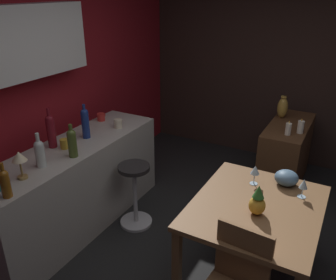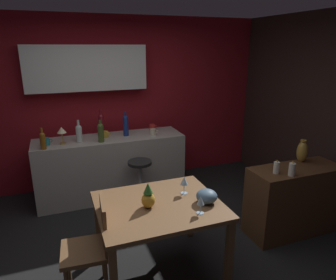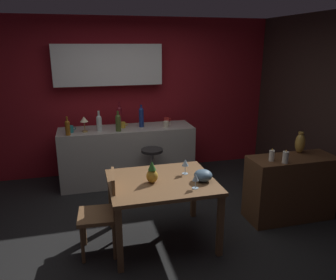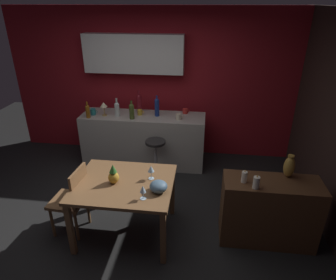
{
  "view_description": "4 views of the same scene",
  "coord_description": "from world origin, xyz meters",
  "px_view_note": "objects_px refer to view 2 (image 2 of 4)",
  "views": [
    {
      "loc": [
        -2.3,
        -0.75,
        2.31
      ],
      "look_at": [
        0.27,
        0.67,
        1.01
      ],
      "focal_mm": 37.35,
      "sensor_mm": 36.0,
      "label": 1
    },
    {
      "loc": [
        -0.77,
        -2.67,
        2.15
      ],
      "look_at": [
        0.46,
        0.64,
        1.06
      ],
      "focal_mm": 32.67,
      "sensor_mm": 36.0,
      "label": 2
    },
    {
      "loc": [
        -0.73,
        -3.46,
        2.17
      ],
      "look_at": [
        0.29,
        0.43,
        0.99
      ],
      "focal_mm": 35.05,
      "sensor_mm": 36.0,
      "label": 3
    },
    {
      "loc": [
        0.92,
        -3.09,
        2.67
      ],
      "look_at": [
        0.47,
        0.51,
        0.95
      ],
      "focal_mm": 31.74,
      "sensor_mm": 36.0,
      "label": 4
    }
  ],
  "objects_px": {
    "wine_bottle_olive": "(101,132)",
    "fruit_bowl": "(207,196)",
    "cup_cream": "(153,132)",
    "cup_teal": "(46,142)",
    "sideboard_cabinet": "(293,200)",
    "pillar_candle_short": "(276,168)",
    "wine_bottle_cobalt": "(126,125)",
    "counter_lamp": "(62,132)",
    "wine_glass_left": "(184,181)",
    "wine_bottle_ruby": "(101,124)",
    "dining_table": "(159,212)",
    "wine_bottle_clear": "(79,133)",
    "cup_mustard": "(106,134)",
    "pineapple_centerpiece": "(148,197)",
    "bar_stool": "(140,183)",
    "pillar_candle_tall": "(292,169)",
    "wine_glass_right": "(201,201)",
    "wine_bottle_amber": "(43,140)",
    "cup_red": "(152,127)",
    "vase_brass": "(302,151)"
  },
  "relations": [
    {
      "from": "wine_bottle_olive",
      "to": "cup_mustard",
      "type": "distance_m",
      "value": 0.24
    },
    {
      "from": "cup_teal",
      "to": "cup_mustard",
      "type": "bearing_deg",
      "value": 6.41
    },
    {
      "from": "wine_bottle_amber",
      "to": "wine_bottle_clear",
      "type": "xyz_separation_m",
      "value": [
        0.46,
        0.14,
        0.01
      ]
    },
    {
      "from": "sideboard_cabinet",
      "to": "pillar_candle_short",
      "type": "height_order",
      "value": "pillar_candle_short"
    },
    {
      "from": "fruit_bowl",
      "to": "wine_bottle_ruby",
      "type": "distance_m",
      "value": 2.17
    },
    {
      "from": "wine_glass_right",
      "to": "cup_red",
      "type": "distance_m",
      "value": 2.28
    },
    {
      "from": "sideboard_cabinet",
      "to": "pineapple_centerpiece",
      "type": "bearing_deg",
      "value": -176.14
    },
    {
      "from": "bar_stool",
      "to": "cup_red",
      "type": "relative_size",
      "value": 5.6
    },
    {
      "from": "wine_bottle_clear",
      "to": "sideboard_cabinet",
      "type": "bearing_deg",
      "value": -35.57
    },
    {
      "from": "cup_cream",
      "to": "dining_table",
      "type": "bearing_deg",
      "value": -105.99
    },
    {
      "from": "counter_lamp",
      "to": "dining_table",
      "type": "bearing_deg",
      "value": -65.43
    },
    {
      "from": "wine_bottle_olive",
      "to": "fruit_bowl",
      "type": "bearing_deg",
      "value": -67.78
    },
    {
      "from": "cup_teal",
      "to": "sideboard_cabinet",
      "type": "bearing_deg",
      "value": -31.1
    },
    {
      "from": "wine_bottle_clear",
      "to": "cup_teal",
      "type": "distance_m",
      "value": 0.43
    },
    {
      "from": "wine_bottle_olive",
      "to": "wine_bottle_cobalt",
      "type": "distance_m",
      "value": 0.43
    },
    {
      "from": "wine_bottle_cobalt",
      "to": "cup_cream",
      "type": "xyz_separation_m",
      "value": [
        0.37,
        -0.12,
        -0.12
      ]
    },
    {
      "from": "wine_bottle_cobalt",
      "to": "counter_lamp",
      "type": "xyz_separation_m",
      "value": [
        -0.88,
        -0.1,
        0.01
      ]
    },
    {
      "from": "bar_stool",
      "to": "wine_bottle_clear",
      "type": "height_order",
      "value": "wine_bottle_clear"
    },
    {
      "from": "pillar_candle_short",
      "to": "wine_bottle_olive",
      "type": "bearing_deg",
      "value": 136.7
    },
    {
      "from": "counter_lamp",
      "to": "pillar_candle_short",
      "type": "height_order",
      "value": "counter_lamp"
    },
    {
      "from": "bar_stool",
      "to": "wine_bottle_clear",
      "type": "distance_m",
      "value": 1.08
    },
    {
      "from": "wine_bottle_ruby",
      "to": "cup_red",
      "type": "relative_size",
      "value": 3.21
    },
    {
      "from": "wine_glass_right",
      "to": "wine_bottle_ruby",
      "type": "height_order",
      "value": "wine_bottle_ruby"
    },
    {
      "from": "fruit_bowl",
      "to": "bar_stool",
      "type": "bearing_deg",
      "value": 100.96
    },
    {
      "from": "sideboard_cabinet",
      "to": "fruit_bowl",
      "type": "bearing_deg",
      "value": -169.93
    },
    {
      "from": "wine_bottle_ruby",
      "to": "wine_bottle_clear",
      "type": "xyz_separation_m",
      "value": [
        -0.33,
        -0.21,
        -0.04
      ]
    },
    {
      "from": "wine_glass_right",
      "to": "cup_mustard",
      "type": "distance_m",
      "value": 2.15
    },
    {
      "from": "dining_table",
      "to": "wine_bottle_olive",
      "type": "distance_m",
      "value": 1.68
    },
    {
      "from": "cup_cream",
      "to": "cup_teal",
      "type": "relative_size",
      "value": 0.99
    },
    {
      "from": "wine_glass_left",
      "to": "fruit_bowl",
      "type": "xyz_separation_m",
      "value": [
        0.13,
        -0.24,
        -0.07
      ]
    },
    {
      "from": "pineapple_centerpiece",
      "to": "pillar_candle_tall",
      "type": "xyz_separation_m",
      "value": [
        1.6,
        -0.03,
        0.05
      ]
    },
    {
      "from": "wine_glass_right",
      "to": "dining_table",
      "type": "bearing_deg",
      "value": 135.53
    },
    {
      "from": "fruit_bowl",
      "to": "cup_teal",
      "type": "relative_size",
      "value": 1.62
    },
    {
      "from": "bar_stool",
      "to": "wine_glass_right",
      "type": "distance_m",
      "value": 1.63
    },
    {
      "from": "bar_stool",
      "to": "wine_bottle_cobalt",
      "type": "relative_size",
      "value": 1.94
    },
    {
      "from": "fruit_bowl",
      "to": "pillar_candle_short",
      "type": "xyz_separation_m",
      "value": [
        0.94,
        0.19,
        0.08
      ]
    },
    {
      "from": "pillar_candle_short",
      "to": "pillar_candle_tall",
      "type": "bearing_deg",
      "value": -43.36
    },
    {
      "from": "wine_glass_left",
      "to": "wine_bottle_ruby",
      "type": "bearing_deg",
      "value": 106.26
    },
    {
      "from": "wine_bottle_cobalt",
      "to": "counter_lamp",
      "type": "height_order",
      "value": "wine_bottle_cobalt"
    },
    {
      "from": "pineapple_centerpiece",
      "to": "pillar_candle_short",
      "type": "bearing_deg",
      "value": 3.16
    },
    {
      "from": "wine_bottle_ruby",
      "to": "cup_cream",
      "type": "height_order",
      "value": "wine_bottle_ruby"
    },
    {
      "from": "sideboard_cabinet",
      "to": "fruit_bowl",
      "type": "distance_m",
      "value": 1.35
    },
    {
      "from": "wine_glass_left",
      "to": "cup_teal",
      "type": "distance_m",
      "value": 2.06
    },
    {
      "from": "wine_bottle_olive",
      "to": "wine_bottle_amber",
      "type": "height_order",
      "value": "wine_bottle_olive"
    },
    {
      "from": "vase_brass",
      "to": "cup_teal",
      "type": "bearing_deg",
      "value": 152.65
    },
    {
      "from": "dining_table",
      "to": "sideboard_cabinet",
      "type": "height_order",
      "value": "sideboard_cabinet"
    },
    {
      "from": "wine_bottle_ruby",
      "to": "dining_table",
      "type": "bearing_deg",
      "value": -83.4
    },
    {
      "from": "dining_table",
      "to": "wine_glass_right",
      "type": "height_order",
      "value": "wine_glass_right"
    },
    {
      "from": "sideboard_cabinet",
      "to": "pineapple_centerpiece",
      "type": "relative_size",
      "value": 4.55
    },
    {
      "from": "dining_table",
      "to": "wine_bottle_ruby",
      "type": "bearing_deg",
      "value": 96.6
    }
  ]
}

